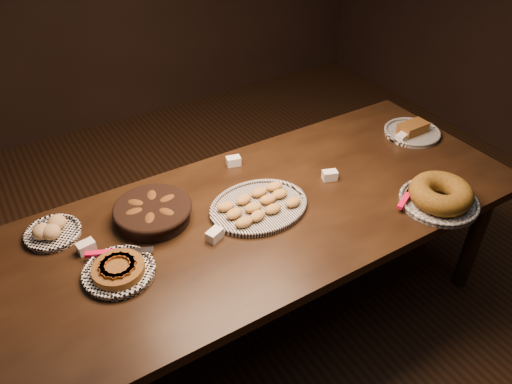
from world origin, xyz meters
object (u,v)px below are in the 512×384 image
buffet_table (268,220)px  apple_tart_plate (118,270)px  bundt_cake_plate (440,196)px  madeleine_platter (259,206)px

buffet_table → apple_tart_plate: bearing=-176.8°
buffet_table → apple_tart_plate: 0.71m
buffet_table → bundt_cake_plate: bearing=-29.4°
apple_tart_plate → madeleine_platter: size_ratio=0.67×
buffet_table → madeleine_platter: 0.10m
buffet_table → madeleine_platter: bearing=158.5°
madeleine_platter → bundt_cake_plate: bundt_cake_plate is taller
bundt_cake_plate → apple_tart_plate: bearing=152.2°
apple_tart_plate → buffet_table: bearing=21.2°
bundt_cake_plate → madeleine_platter: bearing=137.1°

